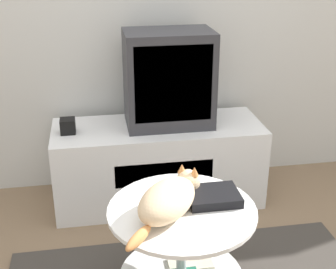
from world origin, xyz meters
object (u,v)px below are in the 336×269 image
object	(u,v)px
tv	(169,79)
dvd_box	(213,196)
speaker	(68,126)
cat	(169,198)

from	to	relation	value
tv	dvd_box	bearing A→B (deg)	-87.98
tv	speaker	distance (m)	0.63
speaker	cat	bearing A→B (deg)	-65.46
dvd_box	speaker	bearing A→B (deg)	125.61
dvd_box	cat	world-z (taller)	cat
tv	cat	world-z (taller)	tv
tv	speaker	world-z (taller)	tv
dvd_box	cat	xyz separation A→B (m)	(-0.20, -0.06, 0.05)
speaker	dvd_box	xyz separation A→B (m)	(0.62, -0.86, -0.01)
tv	dvd_box	world-z (taller)	tv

